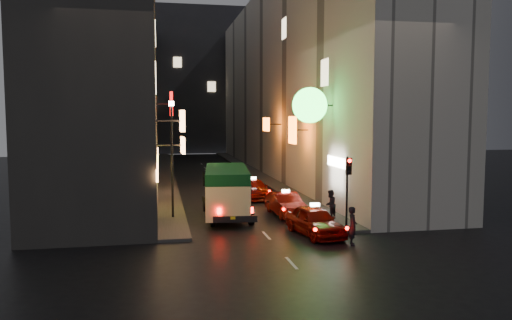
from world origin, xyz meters
TOP-DOWN VIEW (x-y plane):
  - ground at (0.00, 0.00)m, footprint 120.00×120.00m
  - building_left at (-8.00, 33.99)m, footprint 7.62×52.20m
  - building_right at (8.00, 33.99)m, footprint 8.38×52.00m
  - building_far at (0.00, 66.00)m, footprint 30.00×10.00m
  - sidewalk_left at (-4.25, 34.00)m, footprint 1.50×52.00m
  - sidewalk_right at (4.25, 34.00)m, footprint 1.50×52.00m
  - minibus at (-1.27, 12.98)m, footprint 2.92×6.61m
  - taxi_near at (2.23, 8.09)m, footprint 2.86×5.29m
  - taxi_second at (2.06, 12.89)m, footprint 2.30×4.92m
  - taxi_third at (1.38, 19.16)m, footprint 2.51×4.94m
  - taxi_far at (1.34, 23.96)m, footprint 2.04×4.65m
  - pedestrian_crossing at (3.30, 6.10)m, footprint 0.54×0.70m
  - pedestrian_sidewalk at (3.99, 10.92)m, footprint 0.76×0.76m
  - traffic_light at (4.00, 8.47)m, footprint 0.26×0.43m
  - lamp_post at (-4.20, 13.00)m, footprint 0.28×0.28m

SIDE VIEW (x-z plane):
  - ground at x=0.00m, z-range 0.00..0.00m
  - sidewalk_left at x=-4.25m, z-range 0.00..0.15m
  - sidewalk_right at x=4.25m, z-range 0.00..0.15m
  - taxi_far at x=1.34m, z-range -0.08..1.55m
  - taxi_third at x=1.38m, z-range -0.08..1.59m
  - taxi_second at x=2.06m, z-range -0.08..1.61m
  - taxi_near at x=2.23m, z-range -0.08..1.68m
  - pedestrian_crossing at x=3.30m, z-range 0.00..1.91m
  - pedestrian_sidewalk at x=3.99m, z-range 0.15..1.90m
  - minibus at x=-1.27m, z-range 0.36..3.11m
  - traffic_light at x=4.00m, z-range 0.94..4.44m
  - lamp_post at x=-4.20m, z-range 0.61..6.84m
  - building_left at x=-8.00m, z-range 0.00..18.00m
  - building_right at x=8.00m, z-range 0.00..18.00m
  - building_far at x=0.00m, z-range 0.00..22.00m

